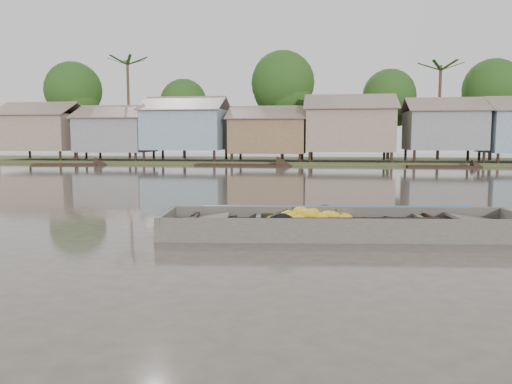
# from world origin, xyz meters

# --- Properties ---
(ground) EXTENTS (120.00, 120.00, 0.00)m
(ground) POSITION_xyz_m (0.00, 0.00, 0.00)
(ground) COLOR #453D35
(ground) RESTS_ON ground
(riverbank) EXTENTS (120.00, 12.47, 10.22)m
(riverbank) POSITION_xyz_m (3.03, 31.86, 3.07)
(riverbank) COLOR #384723
(riverbank) RESTS_ON ground
(banana_boat) EXTENTS (5.15, 1.98, 0.69)m
(banana_boat) POSITION_xyz_m (0.40, 0.49, 0.12)
(banana_boat) COLOR black
(banana_boat) RESTS_ON ground
(viewer_boat) EXTENTS (7.41, 2.68, 0.58)m
(viewer_boat) POSITION_xyz_m (1.08, 0.09, 0.06)
(viewer_boat) COLOR #433F39
(viewer_boat) RESTS_ON ground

